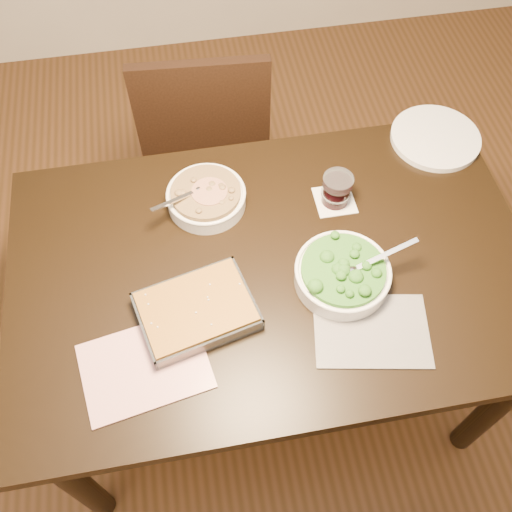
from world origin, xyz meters
TOP-DOWN VIEW (x-y plane):
  - ground at (0.00, 0.00)m, footprint 4.00×4.00m
  - table at (0.00, 0.00)m, footprint 1.40×0.90m
  - magazine_a at (-0.36, -0.23)m, footprint 0.33×0.26m
  - magazine_b at (0.20, -0.23)m, footprint 0.31×0.25m
  - coaster at (0.22, 0.18)m, footprint 0.11×0.11m
  - stew_bowl at (-0.15, 0.23)m, footprint 0.23×0.22m
  - broccoli_bowl at (0.17, -0.08)m, footprint 0.28×0.25m
  - baking_dish at (-0.22, -0.12)m, footprint 0.32×0.26m
  - wine_tumbler at (0.22, 0.18)m, footprint 0.09×0.09m
  - dinner_plate at (0.58, 0.36)m, footprint 0.27×0.27m
  - chair_far at (-0.10, 0.73)m, footprint 0.47×0.47m

SIDE VIEW (x-z plane):
  - ground at x=0.00m, z-range 0.00..0.00m
  - chair_far at x=-0.10m, z-range 0.06..0.99m
  - table at x=0.00m, z-range 0.28..1.03m
  - coaster at x=0.22m, z-range 0.75..0.75m
  - magazine_b at x=0.20m, z-range 0.75..0.76m
  - magazine_a at x=-0.36m, z-range 0.75..0.76m
  - dinner_plate at x=0.58m, z-range 0.75..0.77m
  - baking_dish at x=-0.22m, z-range 0.75..0.80m
  - stew_bowl at x=-0.15m, z-range 0.74..0.82m
  - broccoli_bowl at x=0.17m, z-range 0.74..0.83m
  - wine_tumbler at x=0.22m, z-range 0.76..0.85m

